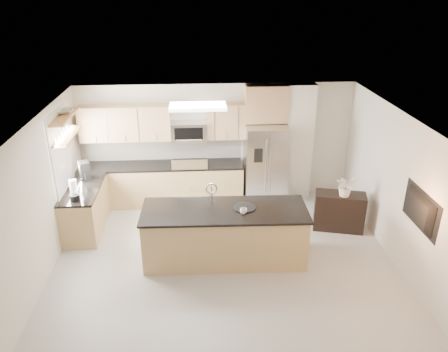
{
  "coord_description": "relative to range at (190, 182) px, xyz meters",
  "views": [
    {
      "loc": [
        -0.44,
        -5.92,
        4.58
      ],
      "look_at": [
        0.04,
        1.3,
        1.34
      ],
      "focal_mm": 35.0,
      "sensor_mm": 36.0,
      "label": 1
    }
  ],
  "objects": [
    {
      "name": "television",
      "position": [
        3.51,
        -3.12,
        0.88
      ],
      "size": [
        0.14,
        1.08,
        0.62
      ],
      "primitive_type": "imported",
      "rotation": [
        0.0,
        0.0,
        1.57
      ],
      "color": "black",
      "rests_on": "wall_right"
    },
    {
      "name": "kettle",
      "position": [
        -2.02,
        -1.21,
        0.56
      ],
      "size": [
        0.2,
        0.2,
        0.26
      ],
      "color": "#B8B8BB",
      "rests_on": "left_counter"
    },
    {
      "name": "range",
      "position": [
        0.0,
        0.0,
        0.0
      ],
      "size": [
        0.76,
        0.64,
        1.14
      ],
      "color": "black",
      "rests_on": "floor"
    },
    {
      "name": "ceiling",
      "position": [
        0.6,
        -2.92,
        2.13
      ],
      "size": [
        6.0,
        6.5,
        0.02
      ],
      "primitive_type": "cube",
      "color": "white",
      "rests_on": "wall_back"
    },
    {
      "name": "platter",
      "position": [
        0.96,
        -2.22,
        0.53
      ],
      "size": [
        0.43,
        0.43,
        0.02
      ],
      "primitive_type": "cylinder",
      "rotation": [
        0.0,
        0.0,
        -0.09
      ],
      "color": "black",
      "rests_on": "island"
    },
    {
      "name": "refrigerator",
      "position": [
        1.66,
        -0.05,
        0.42
      ],
      "size": [
        0.92,
        0.78,
        1.78
      ],
      "color": "#B8B8BB",
      "rests_on": "floor"
    },
    {
      "name": "wall_right",
      "position": [
        3.6,
        -2.92,
        0.83
      ],
      "size": [
        0.02,
        6.5,
        2.6
      ],
      "primitive_type": "cube",
      "color": "beige",
      "rests_on": "floor"
    },
    {
      "name": "wall_back",
      "position": [
        0.6,
        0.33,
        0.83
      ],
      "size": [
        6.0,
        0.02,
        2.6
      ],
      "primitive_type": "cube",
      "color": "beige",
      "rests_on": "floor"
    },
    {
      "name": "island",
      "position": [
        0.61,
        -2.25,
        0.02
      ],
      "size": [
        2.89,
        1.11,
        1.41
      ],
      "rotation": [
        0.0,
        0.0,
        -0.03
      ],
      "color": "tan",
      "rests_on": "floor"
    },
    {
      "name": "floor",
      "position": [
        0.6,
        -2.92,
        -0.47
      ],
      "size": [
        6.5,
        6.5,
        0.0
      ],
      "primitive_type": "plane",
      "color": "#AEACA6",
      "rests_on": "ground"
    },
    {
      "name": "back_counter",
      "position": [
        -0.63,
        0.01,
        -0.0
      ],
      "size": [
        3.55,
        0.66,
        1.44
      ],
      "color": "tan",
      "rests_on": "floor"
    },
    {
      "name": "upper_cabinets",
      "position": [
        -0.7,
        0.16,
        1.35
      ],
      "size": [
        3.5,
        0.33,
        0.75
      ],
      "color": "tan",
      "rests_on": "wall_back"
    },
    {
      "name": "microwave",
      "position": [
        0.0,
        0.12,
        1.16
      ],
      "size": [
        0.76,
        0.4,
        0.4
      ],
      "color": "#B8B8BB",
      "rests_on": "upper_cabinets"
    },
    {
      "name": "window",
      "position": [
        -2.38,
        -1.07,
        1.18
      ],
      "size": [
        0.04,
        1.15,
        1.65
      ],
      "color": "white",
      "rests_on": "wall_left"
    },
    {
      "name": "credenza",
      "position": [
        2.95,
        -1.38,
        -0.08
      ],
      "size": [
        1.04,
        0.63,
        0.78
      ],
      "primitive_type": "cube",
      "rotation": [
        0.0,
        0.0,
        -0.25
      ],
      "color": "black",
      "rests_on": "floor"
    },
    {
      "name": "wall_left",
      "position": [
        -2.4,
        -2.92,
        0.83
      ],
      "size": [
        0.02,
        6.5,
        2.6
      ],
      "primitive_type": "cube",
      "color": "beige",
      "rests_on": "floor"
    },
    {
      "name": "flower_vase",
      "position": [
        3.0,
        -1.45,
        0.63
      ],
      "size": [
        0.75,
        0.71,
        0.65
      ],
      "primitive_type": "imported",
      "rotation": [
        0.0,
        0.0,
        0.43
      ],
      "color": "white",
      "rests_on": "credenza"
    },
    {
      "name": "ceiling_fixture",
      "position": [
        0.2,
        -1.32,
        2.09
      ],
      "size": [
        1.0,
        0.5,
        0.06
      ],
      "primitive_type": "cube",
      "color": "white",
      "rests_on": "ceiling"
    },
    {
      "name": "cup",
      "position": [
        0.92,
        -2.41,
        0.56
      ],
      "size": [
        0.16,
        0.16,
        0.1
      ],
      "primitive_type": "imported",
      "rotation": [
        0.0,
        0.0,
        -0.34
      ],
      "color": "silver",
      "rests_on": "island"
    },
    {
      "name": "partition_column",
      "position": [
        2.42,
        0.18,
        0.83
      ],
      "size": [
        0.6,
        0.3,
        2.6
      ],
      "primitive_type": "cube",
      "color": "silver",
      "rests_on": "floor"
    },
    {
      "name": "bowl",
      "position": [
        -2.25,
        -0.85,
        1.91
      ],
      "size": [
        0.46,
        0.46,
        0.1
      ],
      "primitive_type": "imported",
      "rotation": [
        0.0,
        0.0,
        0.2
      ],
      "color": "#B8B8BB",
      "rests_on": "shelf_upper"
    },
    {
      "name": "coffee_maker",
      "position": [
        -2.09,
        -0.65,
        0.62
      ],
      "size": [
        0.27,
        0.3,
        0.37
      ],
      "color": "black",
      "rests_on": "left_counter"
    },
    {
      "name": "left_counter",
      "position": [
        -2.07,
        -1.07,
        -0.01
      ],
      "size": [
        0.66,
        1.5,
        0.92
      ],
      "color": "tan",
      "rests_on": "floor"
    },
    {
      "name": "shelf_upper",
      "position": [
        -2.25,
        -0.97,
        1.85
      ],
      "size": [
        0.3,
        1.2,
        0.04
      ],
      "primitive_type": "cube",
      "color": "olive",
      "rests_on": "wall_left"
    },
    {
      "name": "blender",
      "position": [
        -2.07,
        -1.6,
        0.63
      ],
      "size": [
        0.18,
        0.18,
        0.41
      ],
      "color": "black",
      "rests_on": "left_counter"
    },
    {
      "name": "shelf_lower",
      "position": [
        -2.25,
        -0.97,
        1.48
      ],
      "size": [
        0.3,
        1.2,
        0.04
      ],
      "primitive_type": "cube",
      "color": "olive",
      "rests_on": "wall_left"
    }
  ]
}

